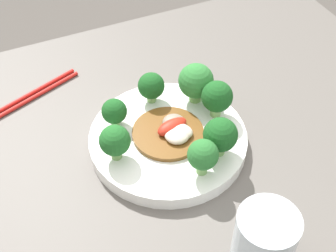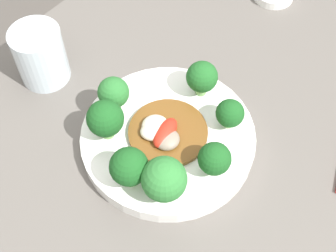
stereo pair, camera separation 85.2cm
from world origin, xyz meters
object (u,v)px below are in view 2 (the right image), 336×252
(broccoli_northwest, at_px, (230,114))
(stirfry_center, at_px, (164,133))
(broccoli_east, at_px, (126,165))
(broccoli_south, at_px, (114,93))
(broccoli_northeast, at_px, (164,180))
(broccoli_west, at_px, (202,77))
(plate, at_px, (168,138))
(drinking_glass, at_px, (40,55))
(broccoli_southeast, at_px, (105,119))
(broccoli_north, at_px, (215,159))

(broccoli_northwest, xyz_separation_m, stirfry_center, (0.07, -0.06, -0.02))
(broccoli_east, relative_size, broccoli_south, 1.07)
(broccoli_northeast, bearing_deg, broccoli_west, -158.40)
(plate, xyz_separation_m, broccoli_northwest, (-0.07, 0.06, 0.04))
(broccoli_south, distance_m, drinking_glass, 0.15)
(plate, xyz_separation_m, broccoli_southeast, (0.06, -0.07, 0.05))
(broccoli_northeast, bearing_deg, drinking_glass, -99.93)
(broccoli_northwest, bearing_deg, stirfry_center, -38.87)
(broccoli_east, height_order, broccoli_southeast, same)
(stirfry_center, bearing_deg, broccoli_east, 5.08)
(broccoli_west, height_order, broccoli_south, broccoli_south)
(broccoli_northwest, relative_size, broccoli_southeast, 0.74)
(broccoli_northeast, distance_m, broccoli_south, 0.16)
(broccoli_west, bearing_deg, broccoli_south, -37.21)
(broccoli_east, bearing_deg, broccoli_north, 136.24)
(plate, height_order, broccoli_south, broccoli_south)
(plate, height_order, broccoli_northwest, broccoli_northwest)
(plate, height_order, stirfry_center, stirfry_center)
(plate, xyz_separation_m, broccoli_south, (0.01, -0.09, 0.05))
(broccoli_north, distance_m, broccoli_south, 0.17)
(broccoli_southeast, bearing_deg, stirfry_center, 127.49)
(plate, distance_m, drinking_glass, 0.24)
(broccoli_southeast, relative_size, stirfry_center, 0.58)
(broccoli_west, height_order, stirfry_center, broccoli_west)
(broccoli_southeast, relative_size, drinking_glass, 0.70)
(broccoli_east, xyz_separation_m, broccoli_northeast, (-0.01, 0.05, 0.00))
(broccoli_east, xyz_separation_m, drinking_glass, (-0.07, -0.24, -0.02))
(broccoli_east, distance_m, broccoli_northeast, 0.05)
(stirfry_center, bearing_deg, broccoli_west, -175.61)
(broccoli_west, distance_m, broccoli_south, 0.13)
(broccoli_northwest, bearing_deg, broccoli_north, 20.49)
(broccoli_southeast, bearing_deg, drinking_glass, -99.96)
(broccoli_west, bearing_deg, broccoli_northeast, 21.60)
(broccoli_east, relative_size, broccoli_west, 1.10)
(broccoli_northwest, height_order, stirfry_center, broccoli_northwest)
(broccoli_northwest, bearing_deg, broccoli_west, -108.53)
(broccoli_west, xyz_separation_m, broccoli_southeast, (0.15, -0.06, 0.00))
(broccoli_north, bearing_deg, stirfry_center, -90.55)
(stirfry_center, bearing_deg, broccoli_northwest, 141.13)
(broccoli_northeast, relative_size, drinking_glass, 0.76)
(broccoli_east, xyz_separation_m, broccoli_north, (-0.08, 0.08, -0.01))
(broccoli_northeast, height_order, drinking_glass, broccoli_northeast)
(stirfry_center, bearing_deg, drinking_glass, -85.32)
(broccoli_southeast, bearing_deg, broccoli_northeast, 80.11)
(broccoli_south, bearing_deg, plate, 99.18)
(broccoli_southeast, xyz_separation_m, drinking_glass, (-0.03, -0.17, -0.01))
(broccoli_northwest, relative_size, broccoli_north, 0.89)
(broccoli_west, distance_m, broccoli_north, 0.14)
(broccoli_northeast, relative_size, broccoli_south, 1.16)
(broccoli_northwest, xyz_separation_m, broccoli_southeast, (0.12, -0.12, 0.01))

